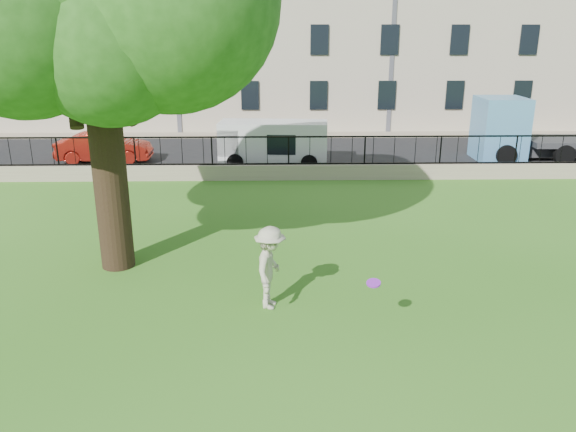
{
  "coord_description": "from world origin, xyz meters",
  "views": [
    {
      "loc": [
        -0.5,
        -9.68,
        5.53
      ],
      "look_at": [
        -0.21,
        3.5,
        1.23
      ],
      "focal_mm": 35.0,
      "sensor_mm": 36.0,
      "label": 1
    }
  ],
  "objects_px": {
    "frisbee": "(374,283)",
    "blue_truck": "(552,129)",
    "white_van": "(274,144)",
    "man": "(270,268)",
    "red_sedan": "(104,147)"
  },
  "relations": [
    {
      "from": "white_van",
      "to": "blue_truck",
      "type": "distance_m",
      "value": 12.64
    },
    {
      "from": "blue_truck",
      "to": "red_sedan",
      "type": "bearing_deg",
      "value": -178.13
    },
    {
      "from": "man",
      "to": "blue_truck",
      "type": "xyz_separation_m",
      "value": [
        12.63,
        14.33,
        0.52
      ]
    },
    {
      "from": "man",
      "to": "red_sedan",
      "type": "xyz_separation_m",
      "value": [
        -7.55,
        14.22,
        -0.21
      ]
    },
    {
      "from": "red_sedan",
      "to": "frisbee",
      "type": "bearing_deg",
      "value": -150.95
    },
    {
      "from": "red_sedan",
      "to": "blue_truck",
      "type": "distance_m",
      "value": 20.2
    },
    {
      "from": "man",
      "to": "red_sedan",
      "type": "relative_size",
      "value": 0.43
    },
    {
      "from": "man",
      "to": "blue_truck",
      "type": "relative_size",
      "value": 0.27
    },
    {
      "from": "frisbee",
      "to": "blue_truck",
      "type": "xyz_separation_m",
      "value": [
        10.7,
        15.61,
        0.29
      ]
    },
    {
      "from": "red_sedan",
      "to": "blue_truck",
      "type": "relative_size",
      "value": 0.61
    },
    {
      "from": "man",
      "to": "frisbee",
      "type": "bearing_deg",
      "value": -112.07
    },
    {
      "from": "man",
      "to": "white_van",
      "type": "height_order",
      "value": "white_van"
    },
    {
      "from": "man",
      "to": "red_sedan",
      "type": "distance_m",
      "value": 16.11
    },
    {
      "from": "white_van",
      "to": "frisbee",
      "type": "bearing_deg",
      "value": -78.01
    },
    {
      "from": "red_sedan",
      "to": "white_van",
      "type": "xyz_separation_m",
      "value": [
        7.59,
        -0.9,
        0.29
      ]
    }
  ]
}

